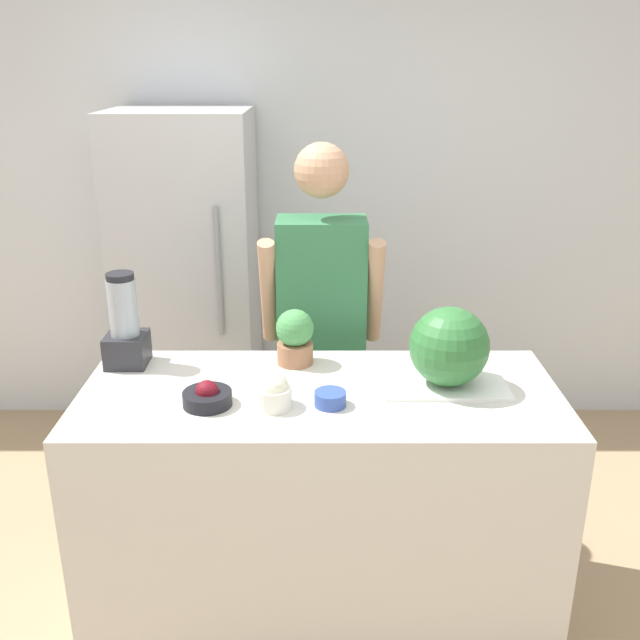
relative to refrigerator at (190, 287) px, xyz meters
name	(u,v)px	position (x,y,z in m)	size (l,w,h in m)	color
wall_back	(320,198)	(0.68, 0.37, 0.40)	(8.00, 0.06, 2.60)	silver
counter_island	(320,505)	(0.68, -1.32, -0.43)	(1.68, 0.72, 0.94)	beige
refrigerator	(190,287)	(0.00, 0.00, 0.00)	(0.68, 0.67, 1.80)	#B7B7BC
person	(321,336)	(0.69, -0.68, 0.00)	(0.52, 0.27, 1.72)	gray
cutting_board	(444,384)	(1.12, -1.28, 0.05)	(0.44, 0.26, 0.01)	white
watermelon	(449,346)	(1.13, -1.28, 0.20)	(0.28, 0.28, 0.28)	#2D6B33
bowl_cherries	(207,397)	(0.31, -1.43, 0.07)	(0.16, 0.16, 0.09)	black
bowl_cream	(273,392)	(0.53, -1.44, 0.10)	(0.13, 0.13, 0.13)	white
bowl_small_blue	(330,399)	(0.72, -1.43, 0.07)	(0.11, 0.11, 0.05)	#334C9E
blender	(125,327)	(-0.04, -1.09, 0.19)	(0.15, 0.15, 0.36)	#28282D
potted_plant	(295,337)	(0.59, -1.08, 0.15)	(0.14, 0.14, 0.21)	#996647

